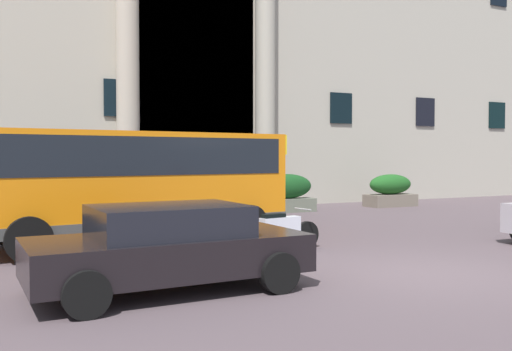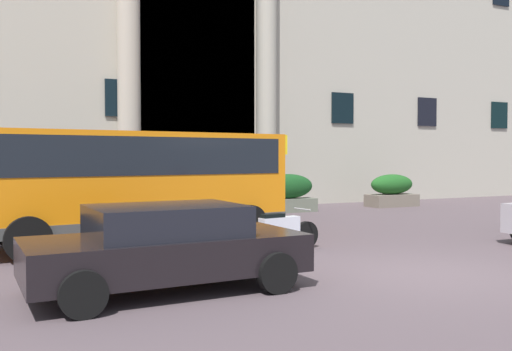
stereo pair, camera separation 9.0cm
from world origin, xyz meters
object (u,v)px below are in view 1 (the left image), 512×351
(bus_stop_sign, at_px, (280,169))
(hedge_planter_far_east, at_px, (287,194))
(hedge_planter_far_west, at_px, (91,201))
(hedge_planter_east, at_px, (390,191))
(white_taxi_kerbside, at_px, (169,246))
(motorcycle_near_kerb, at_px, (132,240))
(motorcycle_far_end, at_px, (279,230))
(orange_minibus, at_px, (131,177))

(bus_stop_sign, bearing_deg, hedge_planter_far_east, 56.67)
(bus_stop_sign, relative_size, hedge_planter_far_west, 1.49)
(hedge_planter_east, bearing_deg, white_taxi_kerbside, -141.64)
(bus_stop_sign, height_order, hedge_planter_east, bus_stop_sign)
(white_taxi_kerbside, relative_size, motorcycle_near_kerb, 2.08)
(motorcycle_near_kerb, bearing_deg, hedge_planter_far_east, 42.75)
(bus_stop_sign, xyz_separation_m, hedge_planter_far_east, (1.88, 2.86, -0.99))
(hedge_planter_east, distance_m, motorcycle_far_end, 12.02)
(bus_stop_sign, bearing_deg, orange_minibus, -157.05)
(hedge_planter_far_east, relative_size, white_taxi_kerbside, 0.50)
(white_taxi_kerbside, bearing_deg, motorcycle_near_kerb, 87.49)
(motorcycle_near_kerb, bearing_deg, hedge_planter_east, 29.57)
(white_taxi_kerbside, bearing_deg, motorcycle_far_end, 34.96)
(orange_minibus, relative_size, motorcycle_near_kerb, 3.57)
(motorcycle_far_end, bearing_deg, white_taxi_kerbside, -151.57)
(hedge_planter_far_west, relative_size, motorcycle_near_kerb, 0.90)
(hedge_planter_east, distance_m, hedge_planter_far_west, 11.87)
(hedge_planter_east, bearing_deg, hedge_planter_far_west, 179.11)
(motorcycle_far_end, bearing_deg, bus_stop_sign, 52.75)
(hedge_planter_east, relative_size, motorcycle_far_end, 1.01)
(bus_stop_sign, height_order, motorcycle_far_end, bus_stop_sign)
(orange_minibus, xyz_separation_m, motorcycle_far_end, (2.57, -2.39, -1.10))
(orange_minibus, xyz_separation_m, hedge_planter_far_west, (0.04, 5.36, -0.92))
(hedge_planter_far_east, bearing_deg, hedge_planter_far_west, 177.23)
(hedge_planter_far_west, distance_m, white_taxi_kerbside, 10.13)
(bus_stop_sign, xyz_separation_m, motorcycle_far_end, (-2.55, -4.56, -1.21))
(hedge_planter_east, distance_m, hedge_planter_far_east, 4.92)
(hedge_planter_far_east, bearing_deg, hedge_planter_east, 1.77)
(hedge_planter_far_west, relative_size, white_taxi_kerbside, 0.43)
(hedge_planter_far_west, bearing_deg, hedge_planter_east, -0.89)
(orange_minibus, height_order, motorcycle_far_end, orange_minibus)
(hedge_planter_east, relative_size, hedge_planter_far_west, 1.16)
(hedge_planter_far_west, bearing_deg, motorcycle_far_end, -71.93)
(motorcycle_far_end, relative_size, motorcycle_near_kerb, 1.03)
(hedge_planter_east, height_order, motorcycle_far_end, hedge_planter_east)
(white_taxi_kerbside, bearing_deg, orange_minibus, 81.00)
(hedge_planter_far_east, relative_size, motorcycle_far_end, 1.01)
(bus_stop_sign, distance_m, white_taxi_kerbside, 9.04)
(bus_stop_sign, height_order, white_taxi_kerbside, bus_stop_sign)
(orange_minibus, bearing_deg, white_taxi_kerbside, -102.42)
(motorcycle_far_end, bearing_deg, motorcycle_near_kerb, 171.82)
(bus_stop_sign, bearing_deg, white_taxi_kerbside, -129.69)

